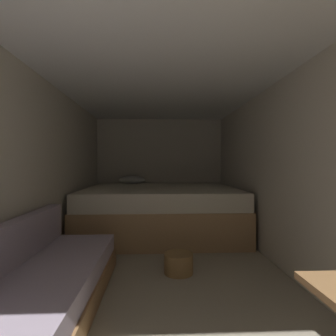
# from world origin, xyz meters

# --- Properties ---
(ground_plane) EXTENTS (7.60, 7.60, 0.00)m
(ground_plane) POSITION_xyz_m (0.00, 2.35, 0.00)
(ground_plane) COLOR #A39984
(wall_back) EXTENTS (2.67, 0.05, 2.08)m
(wall_back) POSITION_xyz_m (0.00, 5.18, 1.04)
(wall_back) COLOR beige
(wall_back) RESTS_ON ground
(wall_left) EXTENTS (0.05, 5.60, 2.08)m
(wall_left) POSITION_xyz_m (-1.31, 2.35, 1.04)
(wall_left) COLOR beige
(wall_left) RESTS_ON ground
(wall_right) EXTENTS (0.05, 5.60, 2.08)m
(wall_right) POSITION_xyz_m (1.31, 2.35, 1.04)
(wall_right) COLOR beige
(wall_right) RESTS_ON ground
(ceiling_slab) EXTENTS (2.67, 5.60, 0.05)m
(ceiling_slab) POSITION_xyz_m (0.00, 2.35, 2.11)
(ceiling_slab) COLOR white
(ceiling_slab) RESTS_ON wall_left
(bed) EXTENTS (2.45, 2.03, 0.92)m
(bed) POSITION_xyz_m (-0.00, 4.09, 0.38)
(bed) COLOR tan
(bed) RESTS_ON ground
(sofa_left) EXTENTS (0.73, 2.66, 0.70)m
(sofa_left) POSITION_xyz_m (-0.95, 1.42, 0.22)
(sofa_left) COLOR #9E7247
(sofa_left) RESTS_ON ground
(wicker_basket) EXTENTS (0.31, 0.31, 0.21)m
(wicker_basket) POSITION_xyz_m (0.16, 2.48, 0.10)
(wicker_basket) COLOR olive
(wicker_basket) RESTS_ON ground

